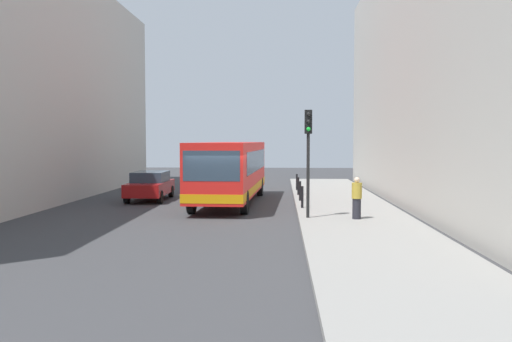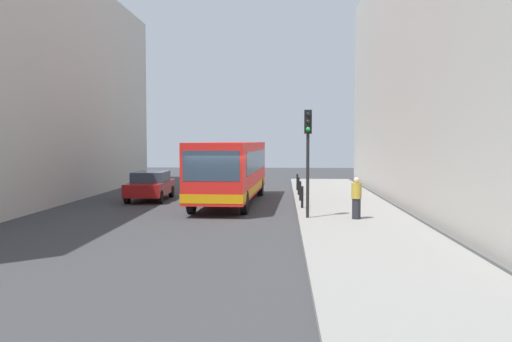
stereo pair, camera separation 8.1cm
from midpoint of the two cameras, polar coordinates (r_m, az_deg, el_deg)
ground_plane at (r=22.45m, az=-3.96°, el=-4.73°), size 80.00×80.00×0.00m
sidewalk at (r=22.47m, az=9.89°, el=-4.58°), size 4.40×40.00×0.15m
building_right at (r=27.77m, az=21.73°, el=9.92°), size 7.00×32.00×12.91m
bus at (r=26.96m, az=-2.72°, el=0.28°), size 3.00×11.12×3.00m
car_beside_bus at (r=28.93m, az=-11.03°, el=-1.45°), size 1.94×4.44×1.48m
traffic_light at (r=20.84m, az=5.35°, el=2.94°), size 0.28×0.33×4.10m
bollard_near at (r=24.02m, az=4.74°, el=-2.72°), size 0.11×0.11×0.95m
bollard_mid at (r=26.88m, az=4.53°, el=-2.09°), size 0.11×0.11×0.95m
bollard_far at (r=29.74m, az=4.35°, el=-1.58°), size 0.11×0.11×0.95m
bollard_farthest at (r=32.61m, az=4.20°, el=-1.16°), size 0.11×0.11×0.95m
pedestrian_near_signal at (r=20.89m, az=10.33°, el=-2.81°), size 0.38×0.38×1.57m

